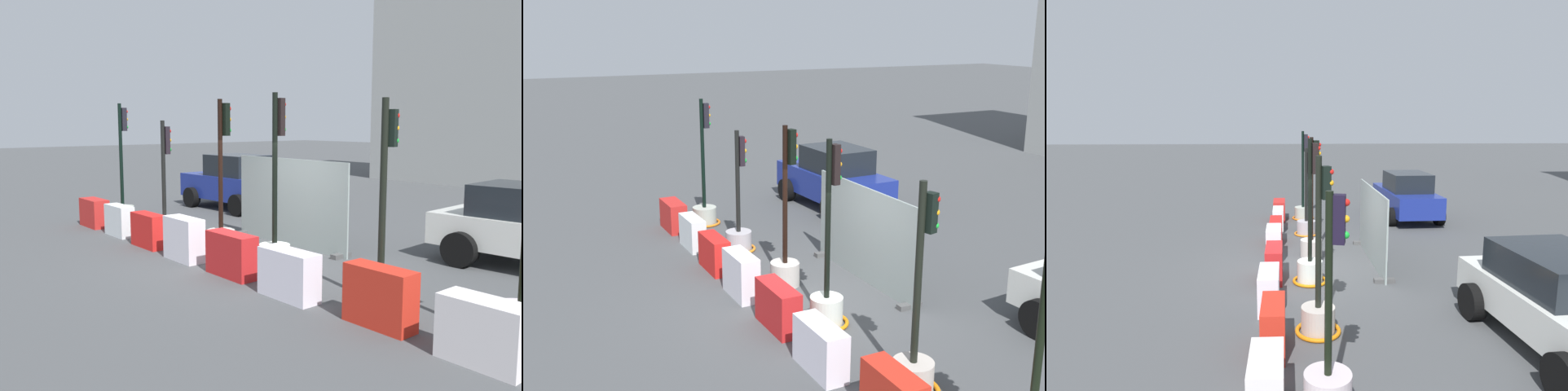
{
  "view_description": "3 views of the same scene",
  "coord_description": "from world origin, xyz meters",
  "views": [
    {
      "loc": [
        8.85,
        -6.93,
        2.86
      ],
      "look_at": [
        0.32,
        0.11,
        1.4
      ],
      "focal_mm": 37.68,
      "sensor_mm": 36.0,
      "label": 1
    },
    {
      "loc": [
        10.5,
        -5.66,
        5.33
      ],
      "look_at": [
        -1.75,
        0.39,
        1.73
      ],
      "focal_mm": 44.96,
      "sensor_mm": 36.0,
      "label": 2
    },
    {
      "loc": [
        11.08,
        -0.66,
        3.87
      ],
      "look_at": [
        -0.67,
        -0.09,
        1.83
      ],
      "focal_mm": 30.35,
      "sensor_mm": 36.0,
      "label": 3
    }
  ],
  "objects": [
    {
      "name": "construction_barrier_2",
      "position": [
        -2.46,
        -0.99,
        0.39
      ],
      "size": [
        1.07,
        0.38,
        0.79
      ],
      "color": "red",
      "rests_on": "ground_plane"
    },
    {
      "name": "traffic_light_4",
      "position": [
        3.56,
        -0.09,
        0.54
      ],
      "size": [
        0.85,
        0.85,
        3.25
      ],
      "color": "#BBB1A7",
      "rests_on": "ground_plane"
    },
    {
      "name": "ground_plane",
      "position": [
        0.0,
        0.0,
        0.0
      ],
      "size": [
        120.0,
        120.0,
        0.0
      ],
      "primitive_type": "plane",
      "color": "#454749"
    },
    {
      "name": "site_fence_panel",
      "position": [
        -0.52,
        1.68,
        0.98
      ],
      "size": [
        3.65,
        0.5,
        2.05
      ],
      "color": "#92A19D",
      "rests_on": "ground_plane"
    },
    {
      "name": "construction_barrier_5",
      "position": [
        2.42,
        -1.03,
        0.4
      ],
      "size": [
        1.12,
        0.42,
        0.81
      ],
      "color": "white",
      "rests_on": "ground_plane"
    },
    {
      "name": "construction_barrier_3",
      "position": [
        -0.86,
        -1.02,
        0.45
      ],
      "size": [
        1.03,
        0.41,
        0.91
      ],
      "color": "silver",
      "rests_on": "ground_plane"
    },
    {
      "name": "construction_barrier_1",
      "position": [
        -4.09,
        -0.95,
        0.39
      ],
      "size": [
        1.02,
        0.37,
        0.79
      ],
      "color": "silver",
      "rests_on": "ground_plane"
    },
    {
      "name": "traffic_light_2",
      "position": [
        -1.0,
        0.05,
        0.71
      ],
      "size": [
        0.62,
        0.62,
        3.39
      ],
      "color": "#B7B0A9",
      "rests_on": "ground_plane"
    },
    {
      "name": "car_blue_estate",
      "position": [
        -5.81,
        4.06,
        0.9
      ],
      "size": [
        4.12,
        2.19,
        1.83
      ],
      "color": "navy",
      "rests_on": "ground_plane"
    },
    {
      "name": "traffic_light_3",
      "position": [
        1.0,
        -0.1,
        0.56
      ],
      "size": [
        0.84,
        0.84,
        3.44
      ],
      "color": "silver",
      "rests_on": "ground_plane"
    },
    {
      "name": "traffic_light_0",
      "position": [
        -5.88,
        -0.0,
        0.53
      ],
      "size": [
        0.86,
        0.86,
        3.43
      ],
      "color": "#ACB3A6",
      "rests_on": "ground_plane"
    },
    {
      "name": "construction_barrier_4",
      "position": [
        0.76,
        -0.97,
        0.41
      ],
      "size": [
        1.15,
        0.41,
        0.82
      ],
      "color": "red",
      "rests_on": "ground_plane"
    },
    {
      "name": "traffic_light_1",
      "position": [
        -3.47,
        0.02,
        0.51
      ],
      "size": [
        0.82,
        0.82,
        2.94
      ],
      "color": "#ACA6AD",
      "rests_on": "ground_plane"
    },
    {
      "name": "construction_barrier_0",
      "position": [
        -5.72,
        -0.94,
        0.39
      ],
      "size": [
        1.07,
        0.45,
        0.78
      ],
      "color": "red",
      "rests_on": "ground_plane"
    }
  ]
}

